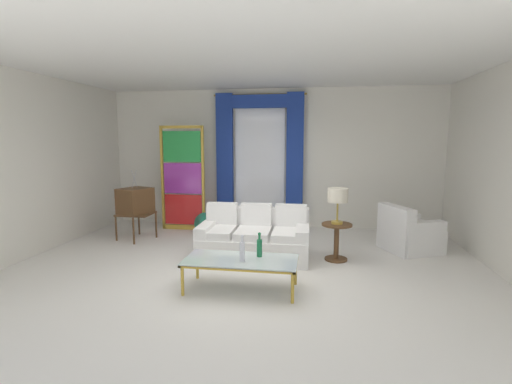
# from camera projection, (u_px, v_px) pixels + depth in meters

# --- Properties ---
(ground_plane) EXTENTS (16.00, 16.00, 0.00)m
(ground_plane) POSITION_uv_depth(u_px,v_px,m) (246.00, 271.00, 5.51)
(ground_plane) COLOR white
(wall_rear) EXTENTS (8.00, 0.12, 3.00)m
(wall_rear) POSITION_uv_depth(u_px,v_px,m) (272.00, 158.00, 8.29)
(wall_rear) COLOR white
(wall_rear) RESTS_ON ground
(wall_left) EXTENTS (0.12, 7.00, 3.00)m
(wall_left) POSITION_uv_depth(u_px,v_px,m) (44.00, 164.00, 6.48)
(wall_left) COLOR white
(wall_left) RESTS_ON ground
(wall_right) EXTENTS (0.12, 7.00, 3.00)m
(wall_right) POSITION_uv_depth(u_px,v_px,m) (507.00, 169.00, 5.30)
(wall_right) COLOR white
(wall_right) RESTS_ON ground
(ceiling_slab) EXTENTS (8.00, 7.60, 0.04)m
(ceiling_slab) POSITION_uv_depth(u_px,v_px,m) (255.00, 68.00, 5.87)
(ceiling_slab) COLOR white
(curtained_window) EXTENTS (2.00, 0.17, 2.70)m
(curtained_window) POSITION_uv_depth(u_px,v_px,m) (259.00, 148.00, 8.13)
(curtained_window) COLOR white
(curtained_window) RESTS_ON ground
(couch_white_long) EXTENTS (1.78, 0.95, 0.86)m
(couch_white_long) POSITION_uv_depth(u_px,v_px,m) (255.00, 239.00, 6.14)
(couch_white_long) COLOR white
(couch_white_long) RESTS_ON ground
(coffee_table) EXTENTS (1.44, 0.66, 0.41)m
(coffee_table) POSITION_uv_depth(u_px,v_px,m) (241.00, 261.00, 4.78)
(coffee_table) COLOR silver
(coffee_table) RESTS_ON ground
(bottle_blue_decanter) EXTENTS (0.07, 0.07, 0.32)m
(bottle_blue_decanter) POSITION_uv_depth(u_px,v_px,m) (259.00, 247.00, 4.86)
(bottle_blue_decanter) COLOR #196B3D
(bottle_blue_decanter) RESTS_ON coffee_table
(bottle_crystal_tall) EXTENTS (0.07, 0.07, 0.34)m
(bottle_crystal_tall) POSITION_uv_depth(u_px,v_px,m) (242.00, 251.00, 4.67)
(bottle_crystal_tall) COLOR silver
(bottle_crystal_tall) RESTS_ON coffee_table
(vintage_tv) EXTENTS (0.69, 0.73, 1.35)m
(vintage_tv) POSITION_uv_depth(u_px,v_px,m) (135.00, 202.00, 7.18)
(vintage_tv) COLOR brown
(vintage_tv) RESTS_ON ground
(armchair_white) EXTENTS (1.08, 1.07, 0.80)m
(armchair_white) POSITION_uv_depth(u_px,v_px,m) (408.00, 235.00, 6.48)
(armchair_white) COLOR white
(armchair_white) RESTS_ON ground
(stained_glass_divider) EXTENTS (0.95, 0.05, 2.20)m
(stained_glass_divider) POSITION_uv_depth(u_px,v_px,m) (183.00, 180.00, 7.91)
(stained_glass_divider) COLOR gold
(stained_glass_divider) RESTS_ON ground
(peacock_figurine) EXTENTS (0.44, 0.60, 0.50)m
(peacock_figurine) POSITION_uv_depth(u_px,v_px,m) (203.00, 224.00, 7.63)
(peacock_figurine) COLOR beige
(peacock_figurine) RESTS_ON ground
(round_side_table) EXTENTS (0.48, 0.48, 0.59)m
(round_side_table) POSITION_uv_depth(u_px,v_px,m) (337.00, 238.00, 5.97)
(round_side_table) COLOR brown
(round_side_table) RESTS_ON ground
(table_lamp_brass) EXTENTS (0.32, 0.32, 0.57)m
(table_lamp_brass) POSITION_uv_depth(u_px,v_px,m) (338.00, 197.00, 5.88)
(table_lamp_brass) COLOR #B29338
(table_lamp_brass) RESTS_ON round_side_table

